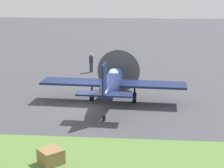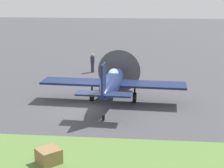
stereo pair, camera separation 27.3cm
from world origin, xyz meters
name	(u,v)px [view 1 (the left image)]	position (x,y,z in m)	size (l,w,h in m)	color
ground_plane	(88,109)	(0.00, 0.00, 0.00)	(160.00, 160.00, 0.00)	#424247
airplane_lead	(112,82)	(1.39, 1.32, 1.43)	(9.60, 7.60, 3.42)	#141E47
ground_crew_chief	(91,62)	(-1.33, 10.40, 0.91)	(0.38, 0.62, 1.73)	#2D3342
supply_crate	(51,156)	(-0.48, -7.38, 0.32)	(0.90, 0.90, 0.64)	olive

